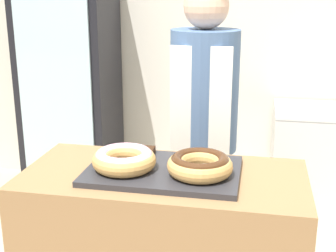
% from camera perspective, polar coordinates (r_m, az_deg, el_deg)
% --- Properties ---
extents(wall_back, '(8.00, 0.06, 2.70)m').
position_cam_1_polar(wall_back, '(3.96, 5.85, 11.19)').
color(wall_back, silver).
rests_on(wall_back, ground_plane).
extents(serving_tray, '(0.64, 0.42, 0.02)m').
position_cam_1_polar(serving_tray, '(1.97, -0.57, -5.49)').
color(serving_tray, '#2D2D33').
rests_on(serving_tray, display_counter).
extents(donut_light_glaze, '(0.27, 0.27, 0.08)m').
position_cam_1_polar(donut_light_glaze, '(1.96, -5.37, -3.99)').
color(donut_light_glaze, tan).
rests_on(donut_light_glaze, serving_tray).
extents(donut_chocolate_glaze, '(0.27, 0.27, 0.08)m').
position_cam_1_polar(donut_chocolate_glaze, '(1.89, 3.91, -4.66)').
color(donut_chocolate_glaze, tan).
rests_on(donut_chocolate_glaze, serving_tray).
extents(brownie_back_left, '(0.07, 0.07, 0.03)m').
position_cam_1_polar(brownie_back_left, '(2.12, -2.71, -3.08)').
color(brownie_back_left, '#382111').
rests_on(brownie_back_left, serving_tray).
extents(brownie_back_right, '(0.07, 0.07, 0.03)m').
position_cam_1_polar(brownie_back_right, '(2.08, 3.29, -3.48)').
color(brownie_back_right, '#382111').
rests_on(brownie_back_right, serving_tray).
extents(baker_person, '(0.36, 0.36, 1.78)m').
position_cam_1_polar(baker_person, '(2.56, 4.33, -0.83)').
color(baker_person, '#4C4C51').
rests_on(baker_person, ground_plane).
extents(beverage_fridge, '(0.71, 0.60, 1.84)m').
position_cam_1_polar(beverage_fridge, '(3.94, -11.81, 4.57)').
color(beverage_fridge, black).
rests_on(beverage_fridge, ground_plane).
extents(chest_freezer, '(0.85, 0.62, 0.83)m').
position_cam_1_polar(chest_freezer, '(3.82, 18.90, -4.16)').
color(chest_freezer, silver).
rests_on(chest_freezer, ground_plane).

